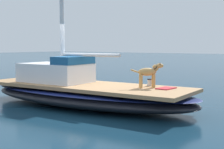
{
  "coord_description": "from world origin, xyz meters",
  "views": [
    {
      "loc": [
        -7.68,
        -6.45,
        1.86
      ],
      "look_at": [
        0.0,
        -1.0,
        1.01
      ],
      "focal_mm": 53.17,
      "sensor_mm": 36.0,
      "label": 1
    }
  ],
  "objects_px": {
    "sailboat_main": "(85,95)",
    "deck_winch": "(150,83)",
    "dog_tan": "(149,73)",
    "deck_towel": "(166,88)"
  },
  "relations": [
    {
      "from": "deck_winch",
      "to": "dog_tan",
      "type": "bearing_deg",
      "value": -154.84
    },
    {
      "from": "deck_winch",
      "to": "sailboat_main",
      "type": "bearing_deg",
      "value": 113.72
    },
    {
      "from": "dog_tan",
      "to": "sailboat_main",
      "type": "bearing_deg",
      "value": 101.34
    },
    {
      "from": "sailboat_main",
      "to": "deck_winch",
      "type": "distance_m",
      "value": 2.0
    },
    {
      "from": "sailboat_main",
      "to": "deck_towel",
      "type": "bearing_deg",
      "value": -78.86
    },
    {
      "from": "deck_winch",
      "to": "deck_towel",
      "type": "distance_m",
      "value": 0.74
    },
    {
      "from": "deck_towel",
      "to": "deck_winch",
      "type": "bearing_deg",
      "value": 65.9
    },
    {
      "from": "deck_winch",
      "to": "deck_towel",
      "type": "relative_size",
      "value": 0.38
    },
    {
      "from": "dog_tan",
      "to": "deck_winch",
      "type": "distance_m",
      "value": 0.54
    },
    {
      "from": "dog_tan",
      "to": "deck_towel",
      "type": "height_order",
      "value": "dog_tan"
    }
  ]
}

